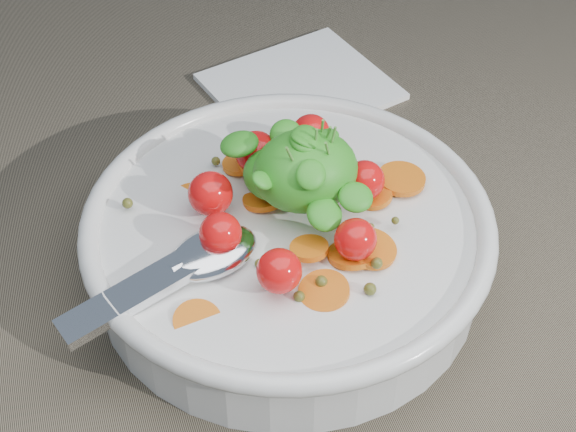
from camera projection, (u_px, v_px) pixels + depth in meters
name	position (u px, v px, depth m)	size (l,w,h in m)	color
ground	(293.00, 295.00, 0.60)	(6.00, 6.00, 0.00)	#6C614D
bowl	(288.00, 240.00, 0.60)	(0.30, 0.28, 0.12)	silver
napkin	(300.00, 87.00, 0.77)	(0.14, 0.13, 0.01)	white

